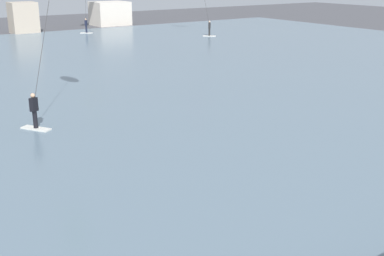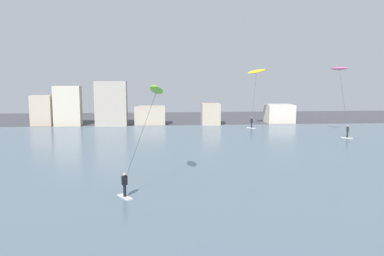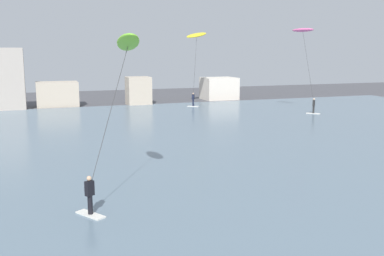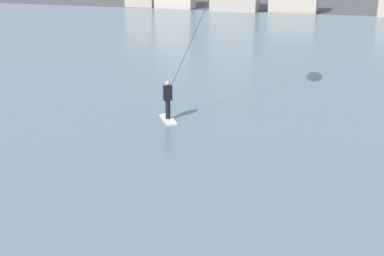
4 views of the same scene
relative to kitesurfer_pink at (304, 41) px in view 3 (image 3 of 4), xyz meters
The scene contains 5 objects.
water_bay 25.80m from the kitesurfer_pink, 148.79° to the right, with size 84.00×52.00×0.10m, color slate.
far_shore_buildings 30.32m from the kitesurfer_pink, 150.18° to the left, with size 42.85×5.91×7.05m.
kitesurfer_pink is the anchor object (origin of this frame).
kitesurfer_yellow 13.27m from the kitesurfer_pink, 128.92° to the left, with size 3.66×3.42×9.06m.
kitesurfer_lime 31.74m from the kitesurfer_pink, 137.46° to the right, with size 3.26×4.28×7.49m.
Camera 3 is at (-6.01, 3.19, 6.65)m, focal length 41.43 mm.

